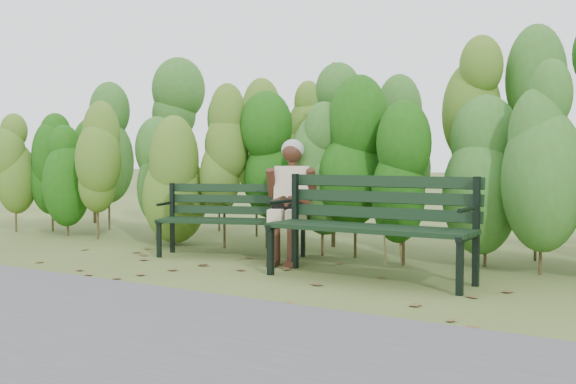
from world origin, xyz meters
The scene contains 7 objects.
ground centered at (0.00, 0.00, 0.00)m, with size 80.00×80.00×0.00m, color #495624.
footpath centered at (0.00, -2.20, 0.01)m, with size 60.00×2.50×0.01m, color #474749.
hedge_band centered at (0.00, 1.86, 1.26)m, with size 11.04×1.67×2.42m.
leaf_litter centered at (0.30, -0.15, 0.00)m, with size 5.71×2.23×0.01m.
bench_left centered at (-1.00, 0.84, 0.46)m, with size 1.66×1.00×0.79m.
bench_right centered at (0.87, 0.38, 0.54)m, with size 1.84×0.61×0.92m.
seated_woman centered at (-0.31, 0.90, 0.70)m, with size 0.60×0.83×1.27m.
Camera 1 is at (3.33, -5.07, 1.08)m, focal length 42.00 mm.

